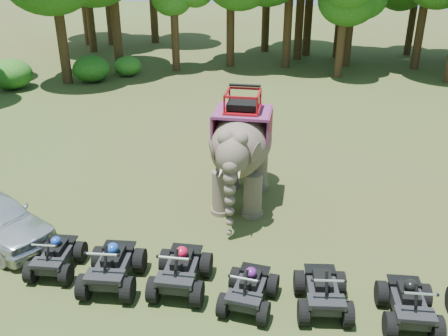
% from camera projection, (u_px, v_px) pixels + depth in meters
% --- Properties ---
extents(ground, '(110.00, 110.00, 0.00)m').
position_uv_depth(ground, '(216.00, 244.00, 14.56)').
color(ground, '#47381E').
rests_on(ground, ground).
extents(elephant, '(2.18, 4.66, 3.86)m').
position_uv_depth(elephant, '(242.00, 147.00, 16.18)').
color(elephant, brown).
rests_on(elephant, ground).
extents(atv_0, '(1.32, 1.71, 1.18)m').
position_uv_depth(atv_0, '(55.00, 252.00, 13.17)').
color(atv_0, black).
rests_on(atv_0, ground).
extents(atv_1, '(1.56, 2.00, 1.38)m').
position_uv_depth(atv_1, '(112.00, 262.00, 12.61)').
color(atv_1, black).
rests_on(atv_1, ground).
extents(atv_2, '(1.43, 1.91, 1.36)m').
position_uv_depth(atv_2, '(181.00, 265.00, 12.49)').
color(atv_2, black).
rests_on(atv_2, ground).
extents(atv_3, '(1.33, 1.73, 1.21)m').
position_uv_depth(atv_3, '(249.00, 284.00, 11.92)').
color(atv_3, black).
rests_on(atv_3, ground).
extents(atv_4, '(1.50, 1.88, 1.27)m').
position_uv_depth(atv_4, '(323.00, 286.00, 11.82)').
color(atv_4, black).
rests_on(atv_4, ground).
extents(atv_5, '(1.40, 1.82, 1.26)m').
position_uv_depth(atv_5, '(410.00, 299.00, 11.41)').
color(atv_5, black).
rests_on(atv_5, ground).
extents(tree_0, '(6.04, 6.04, 8.63)m').
position_uv_depth(tree_0, '(289.00, 1.00, 32.18)').
color(tree_0, '#195114').
rests_on(tree_0, ground).
extents(tree_1, '(4.73, 4.73, 6.76)m').
position_uv_depth(tree_1, '(343.00, 22.00, 30.24)').
color(tree_1, '#195114').
rests_on(tree_1, ground).
extents(tree_2, '(5.64, 5.64, 8.06)m').
position_uv_depth(tree_2, '(424.00, 6.00, 31.95)').
color(tree_2, '#195114').
rests_on(tree_2, ground).
extents(tree_29, '(6.61, 6.61, 9.44)m').
position_uv_depth(tree_29, '(57.00, 2.00, 28.37)').
color(tree_29, '#195114').
rests_on(tree_29, ground).
extents(tree_31, '(4.78, 4.78, 6.83)m').
position_uv_depth(tree_31, '(174.00, 17.00, 31.71)').
color(tree_31, '#195114').
rests_on(tree_31, ground).
extents(tree_32, '(5.64, 5.64, 8.06)m').
position_uv_depth(tree_32, '(231.00, 5.00, 32.63)').
color(tree_32, '#195114').
rests_on(tree_32, ground).
extents(tree_42, '(4.91, 4.91, 7.02)m').
position_uv_depth(tree_42, '(414.00, 6.00, 36.06)').
color(tree_42, '#195114').
rests_on(tree_42, ground).
extents(tree_44, '(5.33, 5.33, 7.61)m').
position_uv_depth(tree_44, '(352.00, 8.00, 32.80)').
color(tree_44, '#195114').
rests_on(tree_44, ground).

